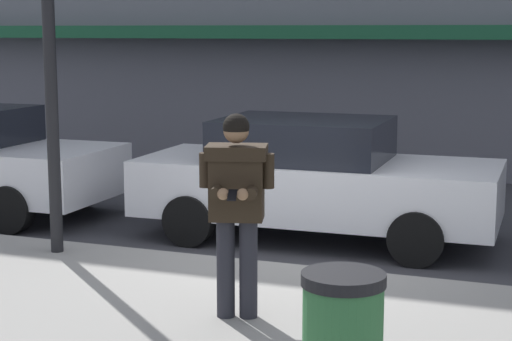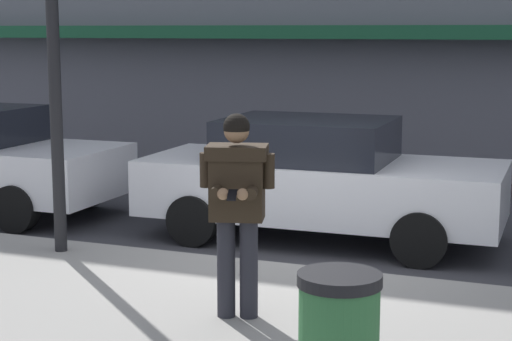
{
  "view_description": "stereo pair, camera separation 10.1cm",
  "coord_description": "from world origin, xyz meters",
  "views": [
    {
      "loc": [
        2.93,
        -8.72,
        2.65
      ],
      "look_at": [
        0.45,
        -2.18,
        1.49
      ],
      "focal_mm": 60.0,
      "sensor_mm": 36.0,
      "label": 1
    },
    {
      "loc": [
        3.02,
        -8.69,
        2.65
      ],
      "look_at": [
        0.45,
        -2.18,
        1.49
      ],
      "focal_mm": 60.0,
      "sensor_mm": 36.0,
      "label": 2
    }
  ],
  "objects": [
    {
      "name": "curb_paint_line",
      "position": [
        1.0,
        0.05,
        0.0
      ],
      "size": [
        28.0,
        0.12,
        0.01
      ],
      "primitive_type": "cube",
      "color": "silver",
      "rests_on": "ground"
    },
    {
      "name": "ground_plane",
      "position": [
        0.0,
        0.0,
        0.0
      ],
      "size": [
        80.0,
        80.0,
        0.0
      ],
      "primitive_type": "plane",
      "color": "#333338"
    },
    {
      "name": "man_texting_on_phone",
      "position": [
        0.22,
        -2.02,
        1.25
      ],
      "size": [
        0.63,
        0.64,
        1.81
      ],
      "color": "#23232B",
      "rests_on": "sidewalk"
    },
    {
      "name": "parked_sedan_mid",
      "position": [
        -0.15,
        1.49,
        0.79
      ],
      "size": [
        4.54,
        2.01,
        1.54
      ],
      "color": "silver",
      "rests_on": "ground"
    }
  ]
}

